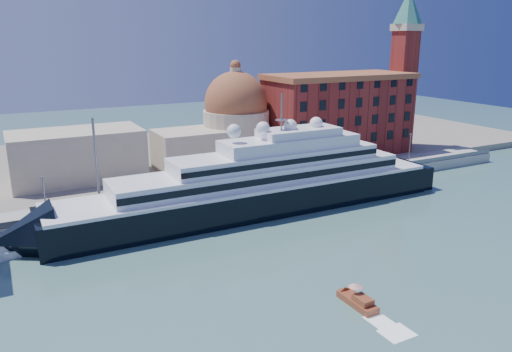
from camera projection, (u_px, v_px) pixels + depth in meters
ground at (269, 263)px, 80.43m from camera, size 400.00×400.00×0.00m
quay at (193, 198)px, 109.06m from camera, size 180.00×10.00×2.50m
land at (142, 160)px, 144.05m from camera, size 260.00×72.00×2.00m
quay_fence at (201, 195)px, 104.73m from camera, size 180.00×0.10×1.20m
superyacht at (242, 191)px, 101.66m from camera, size 94.73×13.13×28.31m
water_taxi at (358, 301)px, 67.50m from camera, size 2.23×6.53×3.09m
warehouse at (338, 114)px, 144.41m from camera, size 43.00×19.00×23.25m
campanile at (404, 59)px, 151.19m from camera, size 8.40×8.40×47.00m
church at (182, 134)px, 129.54m from camera, size 66.00×18.00×25.50m
lamp_posts at (136, 169)px, 99.58m from camera, size 120.80×2.40×18.00m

